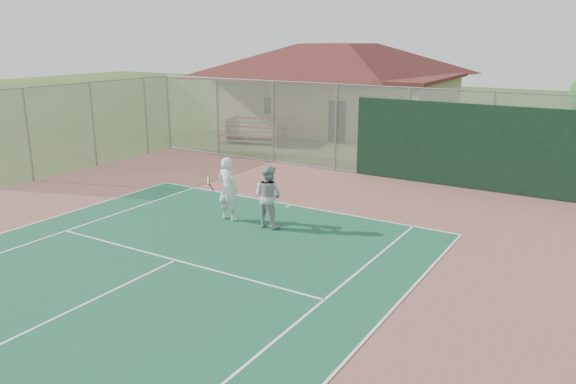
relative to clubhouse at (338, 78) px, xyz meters
The scene contains 6 objects.
back_fence 12.66m from the clubhouse, 51.01° to the right, with size 20.08×0.11×3.53m.
side_fence_left 14.91m from the clubhouse, 106.36° to the right, with size 0.08×9.00×3.50m.
clubhouse is the anchor object (origin of this frame).
bleachers 6.76m from the clubhouse, 104.63° to the right, with size 3.63×2.62×1.20m.
player_white_front 17.98m from the clubhouse, 73.75° to the right, with size 1.00×0.65×1.91m.
player_grey_back 18.31m from the clubhouse, 69.56° to the right, with size 0.91×0.73×1.81m.
Camera 1 is at (9.02, -3.08, 5.32)m, focal length 35.00 mm.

